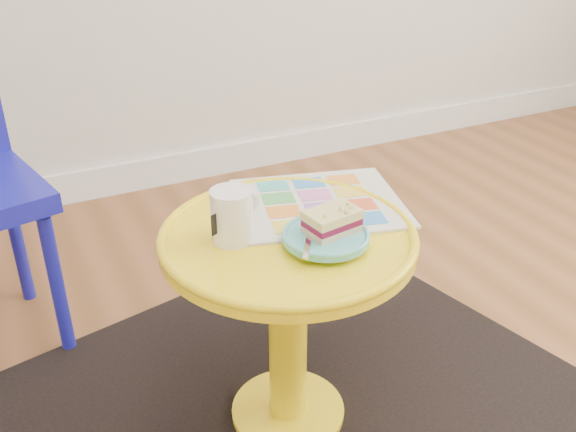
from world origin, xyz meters
name	(u,v)px	position (x,y,z in m)	size (l,w,h in m)	color
rug	(288,413)	(-0.37, 0.67, 0.00)	(1.30, 1.10, 0.01)	black
side_table	(288,291)	(-0.37, 0.67, 0.34)	(0.50, 0.50, 0.47)	yellow
newspaper	(318,203)	(-0.26, 0.76, 0.48)	(0.34, 0.29, 0.01)	silver
mug	(233,214)	(-0.47, 0.70, 0.53)	(0.11, 0.08, 0.10)	white
plate	(326,237)	(-0.33, 0.60, 0.49)	(0.16, 0.16, 0.02)	#55B4B5
cake_slice	(332,221)	(-0.31, 0.61, 0.52)	(0.11, 0.08, 0.04)	#D3BC8C
fork	(309,237)	(-0.36, 0.61, 0.50)	(0.09, 0.13, 0.00)	silver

